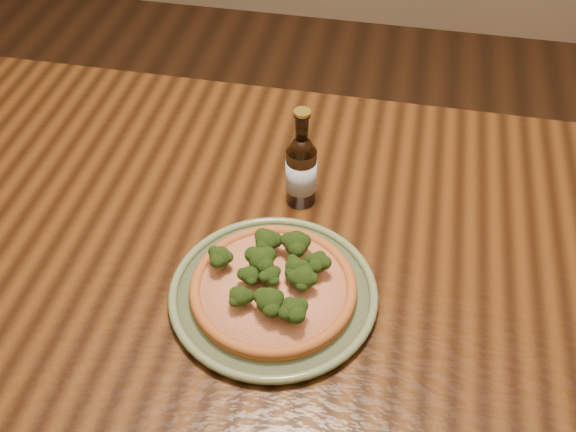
% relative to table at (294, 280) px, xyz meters
% --- Properties ---
extents(table, '(1.60, 0.90, 0.75)m').
position_rel_table_xyz_m(table, '(0.00, 0.00, 0.00)').
color(table, '#43250E').
rests_on(table, ground).
extents(plate, '(0.33, 0.33, 0.02)m').
position_rel_table_xyz_m(plate, '(-0.01, -0.12, 0.10)').
color(plate, '#647752').
rests_on(plate, table).
extents(pizza, '(0.26, 0.26, 0.07)m').
position_rel_table_xyz_m(pizza, '(-0.01, -0.12, 0.12)').
color(pizza, '#AC5D27').
rests_on(pizza, plate).
extents(beer_bottle, '(0.05, 0.05, 0.20)m').
position_rel_table_xyz_m(beer_bottle, '(-0.01, 0.11, 0.17)').
color(beer_bottle, black).
rests_on(beer_bottle, table).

